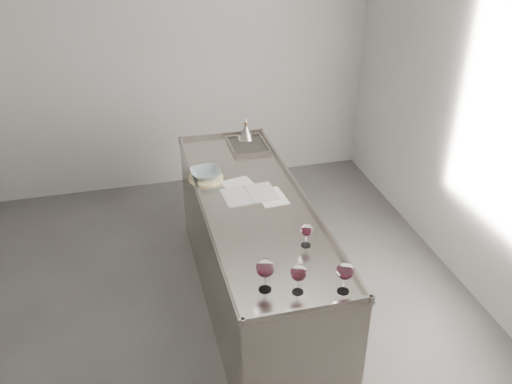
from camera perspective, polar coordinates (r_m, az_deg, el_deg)
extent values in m
cube|color=#4D4B48|center=(4.36, -5.74, -14.68)|extent=(4.50, 5.00, 0.02)
cube|color=#A8A6A3|center=(5.85, -10.57, 13.09)|extent=(4.50, 0.02, 2.80)
cube|color=#A8A6A3|center=(4.38, 23.92, 5.22)|extent=(0.02, 5.00, 2.80)
cube|color=#9C938C|center=(4.35, -0.16, -6.47)|extent=(0.75, 2.40, 0.92)
cube|color=#9C938C|center=(4.09, -0.17, -1.16)|extent=(0.77, 2.42, 0.02)
cube|color=#9C938C|center=(3.15, 5.27, -11.58)|extent=(0.77, 0.02, 0.03)
cube|color=#9C938C|center=(5.11, -3.48, 5.74)|extent=(0.77, 0.02, 0.03)
cube|color=#9C938C|center=(4.02, -5.23, -1.51)|extent=(0.02, 2.42, 0.03)
cube|color=#9C938C|center=(4.17, 4.70, -0.22)|extent=(0.02, 2.42, 0.03)
cube|color=#595654|center=(4.91, -0.84, 4.50)|extent=(0.30, 0.38, 0.01)
cylinder|color=white|center=(3.29, 0.91, -9.70)|extent=(0.07, 0.07, 0.00)
cylinder|color=white|center=(3.26, 0.92, -8.98)|extent=(0.01, 0.01, 0.10)
ellipsoid|color=white|center=(3.19, 0.93, -7.61)|extent=(0.11, 0.11, 0.11)
cylinder|color=#330710|center=(3.21, 0.93, -7.94)|extent=(0.08, 0.08, 0.02)
cylinder|color=white|center=(3.28, 4.19, -9.92)|extent=(0.07, 0.07, 0.00)
cylinder|color=white|center=(3.25, 4.22, -9.28)|extent=(0.01, 0.01, 0.09)
ellipsoid|color=white|center=(3.20, 4.28, -8.05)|extent=(0.10, 0.10, 0.10)
cylinder|color=#35070F|center=(3.21, 4.26, -8.35)|extent=(0.07, 0.07, 0.02)
cylinder|color=white|center=(3.31, 8.70, -9.75)|extent=(0.07, 0.07, 0.00)
cylinder|color=white|center=(3.28, 8.77, -9.09)|extent=(0.01, 0.01, 0.09)
ellipsoid|color=white|center=(3.23, 8.89, -7.81)|extent=(0.10, 0.10, 0.10)
cylinder|color=#350712|center=(3.24, 8.86, -8.12)|extent=(0.07, 0.07, 0.02)
cylinder|color=white|center=(3.65, 5.01, -5.30)|extent=(0.06, 0.06, 0.00)
cylinder|color=white|center=(3.63, 5.03, -4.77)|extent=(0.01, 0.01, 0.08)
ellipsoid|color=white|center=(3.58, 5.08, -3.81)|extent=(0.08, 0.08, 0.08)
cylinder|color=#3C0815|center=(3.59, 5.07, -4.04)|extent=(0.06, 0.06, 0.02)
cube|color=silver|center=(4.15, -1.93, -0.47)|extent=(0.21, 0.28, 0.01)
cube|color=silver|center=(4.20, 0.66, -0.03)|extent=(0.21, 0.28, 0.01)
cylinder|color=white|center=(4.17, -0.62, -0.18)|extent=(0.03, 0.27, 0.01)
cube|color=white|center=(4.27, -1.41, 0.42)|extent=(0.29, 0.36, 0.00)
cube|color=white|center=(4.14, 1.58, -0.50)|extent=(0.21, 0.28, 0.00)
cylinder|color=beige|center=(4.40, -5.04, 1.43)|extent=(0.34, 0.34, 0.02)
imported|color=gray|center=(4.39, -5.06, 1.87)|extent=(0.25, 0.25, 0.06)
cone|color=#A29A90|center=(5.03, -1.02, 5.94)|extent=(0.14, 0.14, 0.12)
cylinder|color=#A29A90|center=(5.00, -1.03, 6.72)|extent=(0.03, 0.03, 0.03)
cylinder|color=#A3632D|center=(5.00, -1.03, 6.95)|extent=(0.03, 0.03, 0.01)
cone|color=#A29A90|center=(4.98, -1.04, 7.24)|extent=(0.02, 0.02, 0.04)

